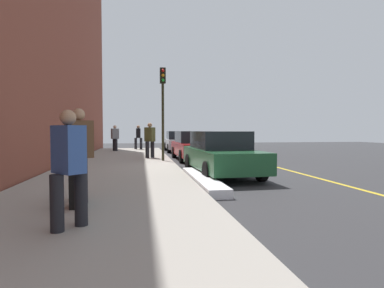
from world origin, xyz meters
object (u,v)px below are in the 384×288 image
object	(u,v)px
pedestrian_olive_coat	(150,139)
pedestrian_brown_coat	(79,152)
parked_car_silver	(179,141)
traffic_light_pole	(163,98)
pedestrian_black_coat	(138,136)
parked_car_red	(193,146)
pedestrian_grey_coat	(115,137)
parked_car_green	(221,153)
pedestrian_blue_coat	(69,166)
rolling_suitcase	(77,191)

from	to	relation	value
pedestrian_olive_coat	pedestrian_brown_coat	bearing A→B (deg)	-9.52
parked_car_silver	traffic_light_pole	world-z (taller)	traffic_light_pole
traffic_light_pole	pedestrian_black_coat	bearing A→B (deg)	-172.83
parked_car_red	pedestrian_grey_coat	bearing A→B (deg)	-142.95
parked_car_green	pedestrian_blue_coat	distance (m)	6.98
parked_car_red	pedestrian_blue_coat	world-z (taller)	pedestrian_blue_coat
pedestrian_olive_coat	pedestrian_grey_coat	bearing A→B (deg)	-159.92
parked_car_red	pedestrian_olive_coat	world-z (taller)	pedestrian_olive_coat
pedestrian_black_coat	parked_car_green	bearing A→B (deg)	12.05
parked_car_silver	parked_car_red	xyz separation A→B (m)	(6.79, -0.04, 0.00)
parked_car_red	pedestrian_grey_coat	distance (m)	7.45
pedestrian_olive_coat	pedestrian_black_coat	size ratio (longest dim) A/B	0.99
pedestrian_blue_coat	pedestrian_black_coat	bearing A→B (deg)	177.62
pedestrian_brown_coat	rolling_suitcase	distance (m)	0.86
parked_car_green	pedestrian_black_coat	xyz separation A→B (m)	(-13.59, -2.90, 0.35)
pedestrian_brown_coat	parked_car_red	bearing A→B (deg)	158.49
pedestrian_olive_coat	rolling_suitcase	size ratio (longest dim) A/B	1.85
pedestrian_black_coat	pedestrian_brown_coat	bearing A→B (deg)	-3.23
pedestrian_grey_coat	traffic_light_pole	bearing A→B (deg)	19.91
parked_car_green	pedestrian_black_coat	distance (m)	13.90
parked_car_silver	parked_car_green	size ratio (longest dim) A/B	0.94
pedestrian_black_coat	traffic_light_pole	distance (m)	9.81
pedestrian_brown_coat	pedestrian_black_coat	bearing A→B (deg)	176.77
pedestrian_blue_coat	traffic_light_pole	xyz separation A→B (m)	(-9.96, 2.01, 2.00)
pedestrian_brown_coat	pedestrian_black_coat	xyz separation A→B (m)	(-17.73, 1.00, -0.00)
pedestrian_olive_coat	traffic_light_pole	distance (m)	2.57
parked_car_green	traffic_light_pole	bearing A→B (deg)	-157.25
rolling_suitcase	pedestrian_black_coat	bearing A→B (deg)	177.04
pedestrian_grey_coat	parked_car_silver	bearing A→B (deg)	100.62
parked_car_silver	pedestrian_blue_coat	world-z (taller)	pedestrian_blue_coat
parked_car_red	pedestrian_olive_coat	size ratio (longest dim) A/B	2.68
pedestrian_olive_coat	parked_car_silver	bearing A→B (deg)	161.58
pedestrian_grey_coat	parked_car_green	bearing A→B (deg)	20.90
parked_car_green	pedestrian_olive_coat	world-z (taller)	pedestrian_olive_coat
parked_car_red	pedestrian_olive_coat	distance (m)	2.30
parked_car_silver	rolling_suitcase	size ratio (longest dim) A/B	4.62
parked_car_red	pedestrian_brown_coat	world-z (taller)	pedestrian_brown_coat
parked_car_green	rolling_suitcase	distance (m)	6.06
rolling_suitcase	traffic_light_pole	bearing A→B (deg)	166.21
parked_car_red	pedestrian_black_coat	distance (m)	8.34
parked_car_silver	pedestrian_blue_coat	size ratio (longest dim) A/B	2.68
pedestrian_grey_coat	traffic_light_pole	size ratio (longest dim) A/B	0.41
pedestrian_grey_coat	pedestrian_black_coat	world-z (taller)	pedestrian_black_coat
pedestrian_olive_coat	traffic_light_pole	bearing A→B (deg)	19.26
parked_car_silver	parked_car_green	distance (m)	12.57
parked_car_red	pedestrian_grey_coat	size ratio (longest dim) A/B	2.72
parked_car_red	pedestrian_brown_coat	xyz separation A→B (m)	(9.92, -3.91, 0.36)
pedestrian_grey_coat	pedestrian_blue_coat	bearing A→B (deg)	2.49
pedestrian_grey_coat	pedestrian_black_coat	size ratio (longest dim) A/B	0.98
pedestrian_olive_coat	pedestrian_blue_coat	bearing A→B (deg)	-7.16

